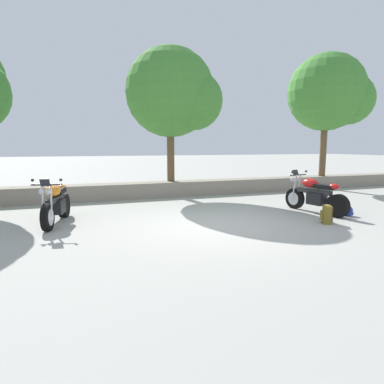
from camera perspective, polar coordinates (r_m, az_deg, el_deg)
The scene contains 8 objects.
ground_plane at distance 7.79m, azimuth 4.36°, elevation -5.84°, with size 120.00×120.00×0.00m, color #A3A099.
stone_wall at distance 12.20m, azimuth -4.92°, elevation 0.52°, with size 36.00×0.80×0.55m, color gray.
motorcycle_orange_near_left at distance 8.48m, azimuth -23.00°, elevation -1.97°, with size 0.77×2.05×1.18m.
motorcycle_red_centre at distance 9.77m, azimuth 20.87°, elevation -0.61°, with size 0.79×2.05×1.18m.
rider_backpack at distance 8.53m, azimuth 22.73°, elevation -3.56°, with size 0.34×0.35×0.47m.
rider_helmet at distance 9.71m, azimuth 25.85°, elevation -3.02°, with size 0.28×0.28×0.28m.
leafy_tree_mid_left at distance 12.44m, azimuth -3.01°, elevation 16.88°, with size 3.46×3.30×4.96m.
leafy_tree_mid_right at distance 15.77m, azimuth 23.39°, elevation 15.63°, with size 3.47×3.31×5.31m.
Camera 1 is at (-3.12, -6.89, 1.87)m, focal length 30.12 mm.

